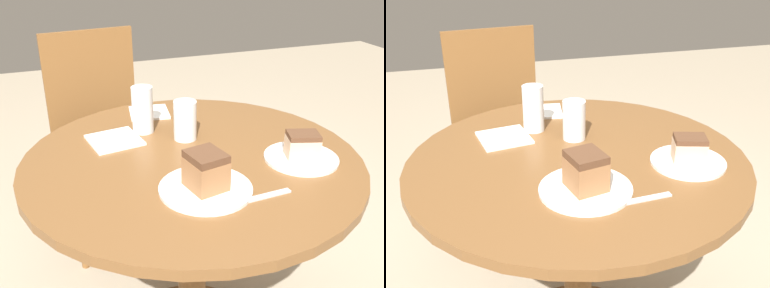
# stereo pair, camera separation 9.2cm
# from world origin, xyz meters

# --- Properties ---
(table) EXTENTS (1.02, 1.02, 0.77)m
(table) POSITION_xyz_m (0.00, 0.00, 0.59)
(table) COLOR brown
(table) RESTS_ON ground_plane
(chair) EXTENTS (0.51, 0.52, 0.97)m
(chair) POSITION_xyz_m (-0.14, 0.87, 0.51)
(chair) COLOR brown
(chair) RESTS_ON ground_plane
(plate_near) EXTENTS (0.25, 0.25, 0.01)m
(plate_near) POSITION_xyz_m (-0.04, -0.20, 0.78)
(plate_near) COLOR white
(plate_near) RESTS_ON table
(plate_far) EXTENTS (0.22, 0.22, 0.01)m
(plate_far) POSITION_xyz_m (0.30, -0.13, 0.78)
(plate_far) COLOR white
(plate_far) RESTS_ON table
(cake_slice_near) EXTENTS (0.11, 0.11, 0.10)m
(cake_slice_near) POSITION_xyz_m (-0.04, -0.20, 0.83)
(cake_slice_near) COLOR #9E6B42
(cake_slice_near) RESTS_ON plate_near
(cake_slice_far) EXTENTS (0.11, 0.09, 0.08)m
(cake_slice_far) POSITION_xyz_m (0.30, -0.13, 0.82)
(cake_slice_far) COLOR beige
(cake_slice_far) RESTS_ON plate_far
(glass_lemonade) EXTENTS (0.07, 0.07, 0.16)m
(glass_lemonade) POSITION_xyz_m (-0.09, 0.23, 0.84)
(glass_lemonade) COLOR beige
(glass_lemonade) RESTS_ON table
(glass_water) EXTENTS (0.07, 0.07, 0.13)m
(glass_water) POSITION_xyz_m (0.02, 0.13, 0.83)
(glass_water) COLOR silver
(glass_water) RESTS_ON table
(napkin_stack) EXTENTS (0.18, 0.18, 0.01)m
(napkin_stack) POSITION_xyz_m (-0.20, 0.19, 0.77)
(napkin_stack) COLOR white
(napkin_stack) RESTS_ON table
(fork) EXTENTS (0.16, 0.03, 0.00)m
(fork) POSITION_xyz_m (0.09, -0.28, 0.77)
(fork) COLOR silver
(fork) RESTS_ON table
(napkin_side) EXTENTS (0.16, 0.16, 0.01)m
(napkin_side) POSITION_xyz_m (-0.03, 0.39, 0.77)
(napkin_side) COLOR white
(napkin_side) RESTS_ON table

